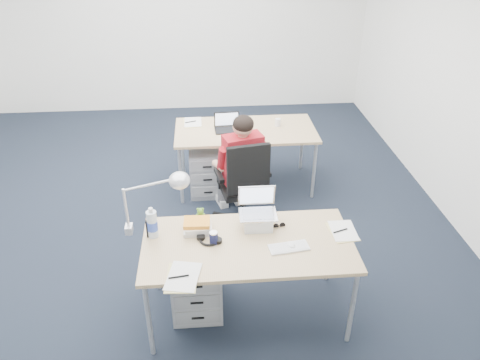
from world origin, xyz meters
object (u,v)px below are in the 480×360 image
object	(u,v)px
far_cup	(278,122)
wireless_keyboard	(289,247)
drawer_pedestal_far	(207,169)
office_chair	(243,202)
headphones	(209,239)
book_stack	(198,226)
desk_near	(248,248)
desk_far	(245,133)
can_koozie	(214,238)
bear_figurine	(201,215)
sunglasses	(279,226)
seated_person	(238,167)
computer_mouse	(291,245)
drawer_pedestal_near	(197,280)
silver_laptop	(258,210)
desk_lamp	(147,203)
water_bottle	(152,222)
dark_laptop	(227,122)

from	to	relation	value
far_cup	wireless_keyboard	bearing A→B (deg)	-96.56
drawer_pedestal_far	far_cup	world-z (taller)	far_cup
office_chair	headphones	xyz separation A→B (m)	(-0.36, -1.19, 0.46)
drawer_pedestal_far	book_stack	xyz separation A→B (m)	(-0.10, -1.82, 0.50)
far_cup	desk_near	bearing A→B (deg)	-104.48
desk_far	can_koozie	size ratio (longest dim) A/B	15.45
office_chair	desk_far	bearing A→B (deg)	72.94
office_chair	book_stack	xyz separation A→B (m)	(-0.45, -1.06, 0.49)
headphones	bear_figurine	distance (m)	0.26
drawer_pedestal_far	wireless_keyboard	world-z (taller)	wireless_keyboard
sunglasses	far_cup	bearing A→B (deg)	72.43
desk_far	drawer_pedestal_far	size ratio (longest dim) A/B	2.91
headphones	book_stack	xyz separation A→B (m)	(-0.09, 0.13, 0.03)
seated_person	computer_mouse	world-z (taller)	seated_person
drawer_pedestal_near	headphones	xyz separation A→B (m)	(0.12, -0.07, 0.47)
bear_figurine	far_cup	size ratio (longest dim) A/B	1.56
silver_laptop	computer_mouse	bearing A→B (deg)	-49.99
drawer_pedestal_near	drawer_pedestal_far	size ratio (longest dim) A/B	1.00
seated_person	bear_figurine	size ratio (longest dim) A/B	8.79
book_stack	desk_lamp	bearing A→B (deg)	175.32
office_chair	headphones	distance (m)	1.32
drawer_pedestal_far	can_koozie	xyz separation A→B (m)	(0.02, -1.98, 0.51)
wireless_keyboard	far_cup	distance (m)	2.25
drawer_pedestal_near	desk_lamp	xyz separation A→B (m)	(-0.34, 0.09, 0.72)
drawer_pedestal_near	wireless_keyboard	bearing A→B (deg)	-16.33
wireless_keyboard	book_stack	size ratio (longest dim) A/B	1.37
office_chair	desk_near	bearing A→B (deg)	-103.70
desk_lamp	seated_person	bearing A→B (deg)	74.22
computer_mouse	water_bottle	xyz separation A→B (m)	(-1.04, 0.21, 0.11)
silver_laptop	book_stack	world-z (taller)	silver_laptop
desk_near	silver_laptop	bearing A→B (deg)	64.74
silver_laptop	headphones	world-z (taller)	silver_laptop
desk_near	sunglasses	distance (m)	0.33
drawer_pedestal_far	silver_laptop	distance (m)	1.93
office_chair	drawer_pedestal_far	distance (m)	0.84
headphones	sunglasses	xyz separation A→B (m)	(0.56, 0.13, -0.00)
desk_near	dark_laptop	xyz separation A→B (m)	(-0.03, 2.06, 0.15)
wireless_keyboard	computer_mouse	size ratio (longest dim) A/B	3.57
computer_mouse	can_koozie	size ratio (longest dim) A/B	0.81
desk_near	far_cup	xyz separation A→B (m)	(0.55, 2.15, 0.09)
seated_person	drawer_pedestal_near	distance (m)	1.41
desk_near	desk_lamp	distance (m)	0.84
office_chair	seated_person	xyz separation A→B (m)	(-0.04, 0.17, 0.32)
water_bottle	desk_lamp	distance (m)	0.16
drawer_pedestal_near	office_chair	bearing A→B (deg)	66.88
wireless_keyboard	water_bottle	xyz separation A→B (m)	(-1.02, 0.23, 0.12)
sunglasses	water_bottle	bearing A→B (deg)	173.18
can_koozie	drawer_pedestal_far	bearing A→B (deg)	90.66
drawer_pedestal_far	bear_figurine	bearing A→B (deg)	-92.42
seated_person	drawer_pedestal_near	world-z (taller)	seated_person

